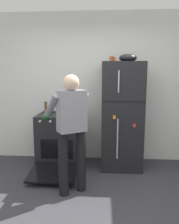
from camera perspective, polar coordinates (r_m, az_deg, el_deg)
ground at (r=2.74m, az=-0.68°, el=-26.19°), size 8.00×8.00×0.00m
kitchen_wall_back at (r=4.17m, az=1.41°, el=6.19°), size 6.00×0.10×2.70m
refrigerator at (r=3.86m, az=8.22°, el=-0.95°), size 0.68×0.72×1.80m
stove_range at (r=4.01m, az=-7.49°, el=-7.15°), size 0.76×1.22×0.92m
person_cook at (r=2.96m, az=-4.86°, el=-2.92°), size 0.68×0.75×1.60m
red_pot at (r=3.83m, az=-5.41°, el=0.26°), size 0.37×0.27×0.12m
coffee_mug at (r=3.84m, az=5.80°, el=13.25°), size 0.11×0.08×0.10m
pepper_mill at (r=4.16m, az=-11.13°, el=1.35°), size 0.05×0.05×0.19m
mixing_bowl at (r=3.81m, az=9.81°, el=13.46°), size 0.29×0.29×0.13m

